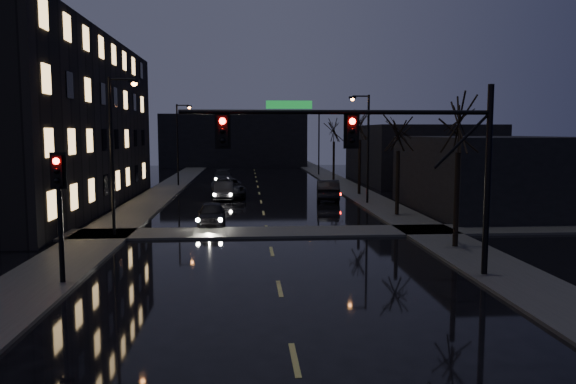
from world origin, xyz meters
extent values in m
cube|color=#2D2D2B|center=(-8.50, 35.00, 0.06)|extent=(3.00, 140.00, 0.12)
cube|color=#2D2D2B|center=(8.50, 35.00, 0.06)|extent=(3.00, 140.00, 0.12)
cube|color=#2D2D2B|center=(0.00, 18.50, 0.06)|extent=(40.00, 3.00, 0.12)
cube|color=black|center=(-16.50, 30.00, 6.00)|extent=(12.00, 30.00, 12.00)
cube|color=black|center=(15.50, 26.00, 2.50)|extent=(10.00, 14.00, 5.00)
cube|color=black|center=(17.00, 48.00, 3.00)|extent=(12.00, 18.00, 6.00)
cube|color=black|center=(-3.00, 78.00, 4.00)|extent=(22.00, 10.00, 8.00)
cylinder|color=black|center=(7.60, 9.00, 3.50)|extent=(0.22, 0.22, 7.00)
cylinder|color=black|center=(2.10, 9.00, 6.00)|extent=(11.00, 0.16, 0.16)
cylinder|color=black|center=(6.60, 9.00, 5.00)|extent=(2.05, 0.10, 2.05)
cube|color=#0C591E|center=(0.40, 9.00, 6.25)|extent=(1.60, 0.04, 0.28)
cube|color=black|center=(-1.90, 9.00, 5.35)|extent=(0.35, 0.28, 1.05)
sphere|color=#FF0705|center=(-1.90, 8.84, 5.68)|extent=(0.22, 0.22, 0.22)
cube|color=black|center=(2.60, 9.00, 5.35)|extent=(0.35, 0.28, 1.05)
sphere|color=#FF0705|center=(2.60, 8.84, 5.68)|extent=(0.22, 0.22, 0.22)
cylinder|color=black|center=(-7.50, 9.00, 2.20)|extent=(0.18, 0.18, 4.40)
cube|color=black|center=(-7.50, 9.00, 4.00)|extent=(0.35, 0.28, 1.05)
sphere|color=#FF0705|center=(-7.50, 8.84, 4.33)|extent=(0.22, 0.22, 0.22)
cylinder|color=black|center=(8.40, 14.00, 2.20)|extent=(0.24, 0.24, 4.40)
cylinder|color=black|center=(8.40, 24.00, 2.06)|extent=(0.24, 0.24, 4.12)
cylinder|color=black|center=(8.40, 36.00, 2.34)|extent=(0.24, 0.24, 4.68)
cylinder|color=black|center=(8.40, 50.00, 2.15)|extent=(0.24, 0.24, 4.29)
cylinder|color=black|center=(-7.80, 18.00, 4.00)|extent=(0.16, 0.16, 8.00)
cylinder|color=black|center=(-7.20, 18.00, 7.90)|extent=(1.20, 0.10, 0.10)
cube|color=black|center=(-6.60, 18.00, 7.80)|extent=(0.50, 0.25, 0.15)
sphere|color=orange|center=(-6.60, 18.00, 7.70)|extent=(0.28, 0.28, 0.28)
cylinder|color=black|center=(-7.80, 45.00, 4.00)|extent=(0.16, 0.16, 8.00)
cylinder|color=black|center=(-7.20, 45.00, 7.90)|extent=(1.20, 0.10, 0.10)
cube|color=black|center=(-6.60, 45.00, 7.80)|extent=(0.50, 0.25, 0.15)
sphere|color=orange|center=(-6.60, 45.00, 7.70)|extent=(0.28, 0.28, 0.28)
cylinder|color=black|center=(7.80, 30.00, 4.00)|extent=(0.16, 0.16, 8.00)
cylinder|color=black|center=(7.20, 30.00, 7.90)|extent=(1.20, 0.10, 0.10)
cube|color=black|center=(6.60, 30.00, 7.80)|extent=(0.50, 0.25, 0.15)
sphere|color=orange|center=(6.60, 30.00, 7.70)|extent=(0.28, 0.28, 0.28)
cylinder|color=black|center=(7.80, 58.00, 4.00)|extent=(0.16, 0.16, 8.00)
cylinder|color=black|center=(7.20, 58.00, 7.90)|extent=(1.20, 0.10, 0.10)
cube|color=black|center=(6.60, 58.00, 7.80)|extent=(0.50, 0.25, 0.15)
sphere|color=orange|center=(6.60, 58.00, 7.70)|extent=(0.28, 0.28, 0.28)
imported|color=black|center=(-3.10, 21.37, 0.66)|extent=(1.73, 3.96, 1.33)
imported|color=black|center=(-2.90, 33.52, 0.71)|extent=(1.66, 4.38, 1.43)
imported|color=black|center=(-2.62, 35.11, 0.78)|extent=(3.11, 5.82, 1.55)
imported|color=black|center=(-3.57, 47.77, 0.72)|extent=(2.18, 5.00, 1.43)
imported|color=black|center=(5.25, 32.70, 0.80)|extent=(2.21, 5.00, 1.60)
camera|label=1|loc=(-1.09, -10.59, 5.30)|focal=35.00mm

